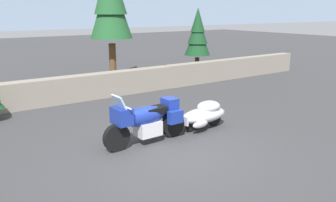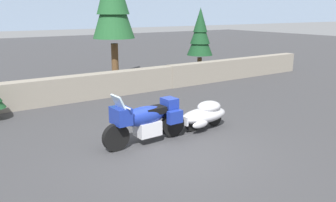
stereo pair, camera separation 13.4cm
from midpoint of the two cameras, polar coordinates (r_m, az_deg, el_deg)
The scene contains 5 objects.
ground_plane at distance 8.15m, azimuth 0.19°, elevation -8.53°, with size 80.00×80.00×0.00m, color #38383A.
stone_guard_wall at distance 13.06m, azimuth -15.29°, elevation 1.89°, with size 24.00×0.65×0.95m.
touring_motorcycle at distance 8.56m, azimuth -4.08°, elevation -3.00°, with size 2.31×0.78×1.33m.
car_shaped_trailer at distance 9.75m, azimuth 5.51°, elevation -2.13°, with size 2.21×0.80×0.76m.
pine_tree_secondary at distance 17.24m, azimuth 4.63°, elevation 10.82°, with size 1.25×1.25×3.35m.
Camera 1 is at (-4.38, -6.09, 3.19)m, focal length 37.35 mm.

